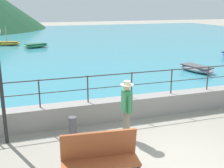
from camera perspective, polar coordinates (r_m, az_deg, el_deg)
The scene contains 10 objects.
ground_plane at distance 7.47m, azimuth 13.42°, elevation -15.25°, with size 120.00×120.00×0.00m, color gray.
promenade_wall at distance 9.90m, azimuth 3.89°, elevation -4.66°, with size 20.00×0.56×0.70m, color gray.
railing at distance 9.60m, azimuth 4.00°, elevation 0.74°, with size 18.44×0.04×0.90m.
lake_water at distance 31.64m, azimuth -11.85°, elevation 8.57°, with size 64.00×44.32×0.06m, color teal.
bench_main at distance 6.41m, azimuth -2.43°, elevation -14.56°, with size 1.75×0.72×1.13m.
person_walking at distance 8.08m, azimuth 2.96°, elevation -4.67°, with size 0.38×0.57×1.75m.
bollard at distance 8.52m, azimuth -7.94°, elevation -8.57°, with size 0.24×0.24×0.62m, color #4C4C51.
boat_1 at distance 16.98m, azimuth 16.66°, elevation 3.04°, with size 1.45×2.45×0.36m.
boat_2 at distance 28.84m, azimuth -20.26°, elevation 7.73°, with size 2.44×1.40×1.81m.
boat_5 at distance 26.54m, azimuth -15.14°, elevation 7.53°, with size 2.47×1.63×0.36m.
Camera 1 is at (-3.54, -5.38, 3.79)m, focal length 45.29 mm.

